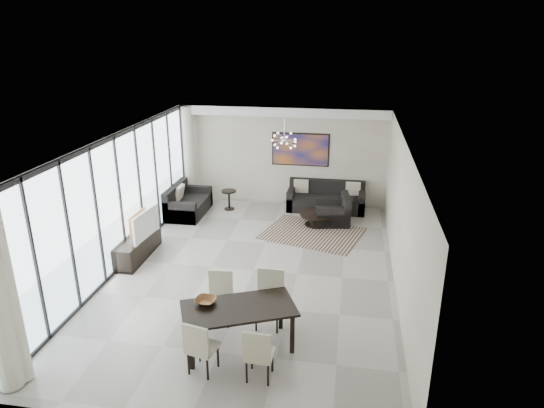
% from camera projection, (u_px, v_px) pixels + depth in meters
% --- Properties ---
extents(room_shell, '(6.00, 9.00, 2.90)m').
position_uv_depth(room_shell, '(275.00, 210.00, 10.02)').
color(room_shell, '#A8A39B').
rests_on(room_shell, ground).
extents(window_wall, '(0.37, 8.95, 2.90)m').
position_uv_depth(window_wall, '(124.00, 200.00, 10.53)').
color(window_wall, silver).
rests_on(window_wall, floor).
extents(soffit, '(5.98, 0.40, 0.26)m').
position_uv_depth(soffit, '(283.00, 111.00, 13.62)').
color(soffit, white).
rests_on(soffit, room_shell).
extents(painting, '(1.68, 0.04, 0.98)m').
position_uv_depth(painting, '(300.00, 150.00, 14.08)').
color(painting, '#C6661B').
rests_on(painting, room_shell).
extents(chandelier, '(0.66, 0.66, 0.71)m').
position_uv_depth(chandelier, '(284.00, 140.00, 12.05)').
color(chandelier, silver).
rests_on(chandelier, room_shell).
extents(rug, '(2.80, 2.42, 0.01)m').
position_uv_depth(rug, '(313.00, 233.00, 12.48)').
color(rug, black).
rests_on(rug, floor).
extents(coffee_table, '(0.93, 0.93, 0.33)m').
position_uv_depth(coffee_table, '(317.00, 218.00, 12.96)').
color(coffee_table, black).
rests_on(coffee_table, floor).
extents(bowl_coffee, '(0.28, 0.28, 0.07)m').
position_uv_depth(bowl_coffee, '(320.00, 212.00, 12.91)').
color(bowl_coffee, brown).
rests_on(bowl_coffee, coffee_table).
extents(sofa_main, '(2.21, 0.90, 0.80)m').
position_uv_depth(sofa_main, '(326.00, 200.00, 14.06)').
color(sofa_main, black).
rests_on(sofa_main, floor).
extents(loveseat, '(0.93, 1.65, 0.83)m').
position_uv_depth(loveseat, '(187.00, 204.00, 13.71)').
color(loveseat, black).
rests_on(loveseat, floor).
extents(armchair, '(1.00, 1.05, 0.79)m').
position_uv_depth(armchair, '(334.00, 213.00, 13.08)').
color(armchair, black).
rests_on(armchair, floor).
extents(side_table, '(0.42, 0.42, 0.58)m').
position_uv_depth(side_table, '(229.00, 197.00, 14.00)').
color(side_table, black).
rests_on(side_table, floor).
extents(tv_console, '(0.48, 1.69, 0.53)m').
position_uv_depth(tv_console, '(137.00, 247.00, 11.11)').
color(tv_console, black).
rests_on(tv_console, floor).
extents(television, '(0.25, 1.09, 0.62)m').
position_uv_depth(television, '(142.00, 224.00, 10.88)').
color(television, gray).
rests_on(television, tv_console).
extents(dining_table, '(2.03, 1.56, 0.76)m').
position_uv_depth(dining_table, '(239.00, 312.00, 7.84)').
color(dining_table, black).
rests_on(dining_table, floor).
extents(dining_chair_sw, '(0.50, 0.50, 0.91)m').
position_uv_depth(dining_chair_sw, '(199.00, 345.00, 7.26)').
color(dining_chair_sw, '#B8B198').
rests_on(dining_chair_sw, floor).
extents(dining_chair_se, '(0.43, 0.43, 0.91)m').
position_uv_depth(dining_chair_se, '(258.00, 352.00, 7.11)').
color(dining_chair_se, '#B8B198').
rests_on(dining_chair_se, floor).
extents(dining_chair_nw, '(0.47, 0.47, 0.94)m').
position_uv_depth(dining_chair_nw, '(220.00, 293.00, 8.64)').
color(dining_chair_nw, '#B8B198').
rests_on(dining_chair_nw, floor).
extents(dining_chair_ne, '(0.49, 0.49, 1.03)m').
position_uv_depth(dining_chair_ne, '(270.00, 294.00, 8.52)').
color(dining_chair_ne, '#B8B198').
rests_on(dining_chair_ne, floor).
extents(bowl_dining, '(0.38, 0.38, 0.08)m').
position_uv_depth(bowl_dining, '(205.00, 301.00, 7.90)').
color(bowl_dining, brown).
rests_on(bowl_dining, dining_table).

